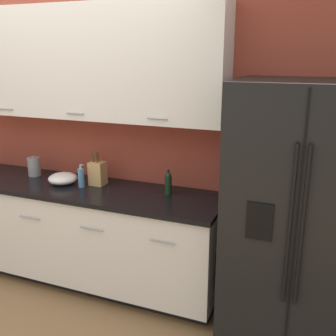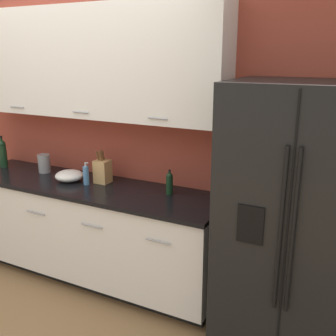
% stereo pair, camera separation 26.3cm
% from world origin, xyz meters
% --- Properties ---
extents(wall_back, '(10.00, 0.39, 2.60)m').
position_xyz_m(wall_back, '(0.04, 1.26, 1.52)').
color(wall_back, '#993D2D').
rests_on(wall_back, ground_plane).
extents(counter_unit, '(2.49, 0.64, 0.90)m').
position_xyz_m(counter_unit, '(0.12, 0.99, 0.45)').
color(counter_unit, black).
rests_on(counter_unit, ground_plane).
extents(refrigerator, '(0.95, 0.78, 1.83)m').
position_xyz_m(refrigerator, '(1.91, 0.92, 0.92)').
color(refrigerator, black).
rests_on(refrigerator, ground_plane).
extents(knife_block, '(0.13, 0.12, 0.29)m').
position_xyz_m(knife_block, '(0.23, 1.08, 1.00)').
color(knife_block, tan).
rests_on(knife_block, counter_unit).
extents(wine_bottle, '(0.08, 0.08, 0.32)m').
position_xyz_m(wine_bottle, '(-0.95, 1.05, 1.04)').
color(wine_bottle, black).
rests_on(wine_bottle, counter_unit).
extents(soap_dispenser, '(0.06, 0.05, 0.20)m').
position_xyz_m(soap_dispenser, '(0.14, 0.97, 0.98)').
color(soap_dispenser, '#4C7FB2').
rests_on(soap_dispenser, counter_unit).
extents(oil_bottle, '(0.06, 0.06, 0.20)m').
position_xyz_m(oil_bottle, '(0.89, 1.08, 0.99)').
color(oil_bottle, black).
rests_on(oil_bottle, counter_unit).
extents(steel_canister, '(0.12, 0.12, 0.19)m').
position_xyz_m(steel_canister, '(-0.45, 1.09, 0.98)').
color(steel_canister, gray).
rests_on(steel_canister, counter_unit).
extents(mixing_bowl, '(0.25, 0.25, 0.10)m').
position_xyz_m(mixing_bowl, '(-0.06, 0.99, 0.94)').
color(mixing_bowl, white).
rests_on(mixing_bowl, counter_unit).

